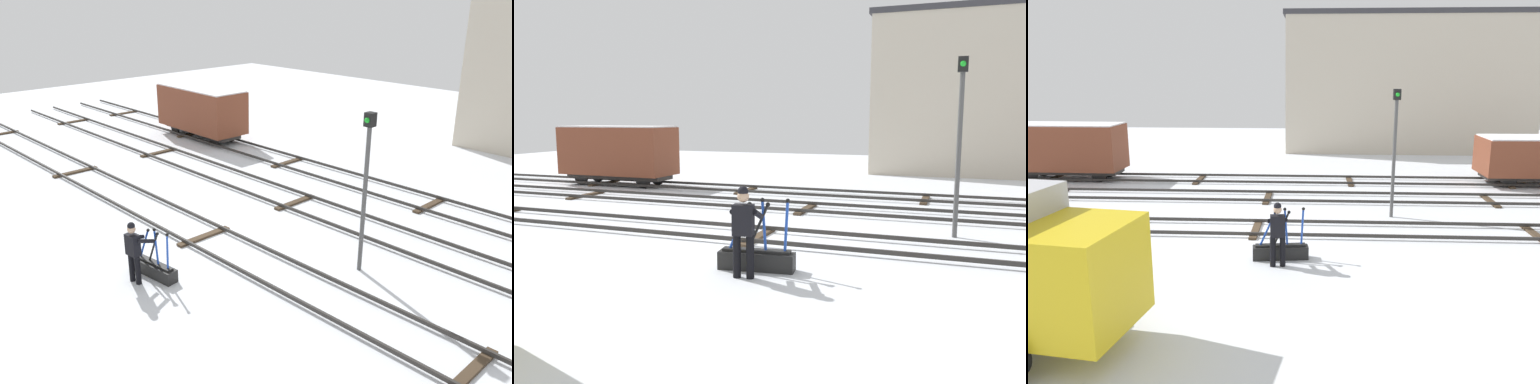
# 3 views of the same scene
# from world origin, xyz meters

# --- Properties ---
(ground_plane) EXTENTS (60.00, 60.00, 0.00)m
(ground_plane) POSITION_xyz_m (0.00, 0.00, 0.00)
(ground_plane) COLOR silver
(track_main_line) EXTENTS (44.00, 1.94, 0.18)m
(track_main_line) POSITION_xyz_m (0.00, 0.00, 0.11)
(track_main_line) COLOR #2D2B28
(track_main_line) RESTS_ON ground_plane
(track_siding_near) EXTENTS (44.00, 1.94, 0.18)m
(track_siding_near) POSITION_xyz_m (0.00, 4.22, 0.11)
(track_siding_near) COLOR #2D2B28
(track_siding_near) RESTS_ON ground_plane
(track_siding_far) EXTENTS (44.00, 1.94, 0.18)m
(track_siding_far) POSITION_xyz_m (0.00, 7.55, 0.11)
(track_siding_far) COLOR #2D2B28
(track_siding_far) RESTS_ON ground_plane
(switch_lever_frame) EXTENTS (1.55, 0.54, 1.45)m
(switch_lever_frame) POSITION_xyz_m (0.97, -2.47, 0.25)
(switch_lever_frame) COLOR black
(switch_lever_frame) RESTS_ON ground_plane
(rail_worker) EXTENTS (0.59, 0.70, 1.74)m
(rail_worker) POSITION_xyz_m (0.92, -3.01, 0.98)
(rail_worker) COLOR black
(rail_worker) RESTS_ON ground_plane
(signal_post) EXTENTS (0.24, 0.32, 4.44)m
(signal_post) POSITION_xyz_m (4.60, 1.87, 2.68)
(signal_post) COLOR #4C4C4C
(signal_post) RESTS_ON ground_plane
(apartment_building) EXTENTS (15.47, 5.77, 8.55)m
(apartment_building) POSITION_xyz_m (7.68, 18.48, 4.28)
(apartment_building) COLOR beige
(apartment_building) RESTS_ON ground_plane
(freight_car_back_track) EXTENTS (5.09, 2.08, 2.64)m
(freight_car_back_track) POSITION_xyz_m (-9.71, 7.55, 1.50)
(freight_car_back_track) COLOR #2D2B28
(freight_car_back_track) RESTS_ON ground_plane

